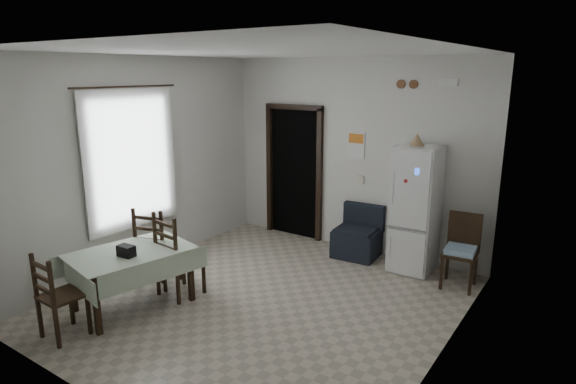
% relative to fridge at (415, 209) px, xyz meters
% --- Properties ---
extents(ground, '(4.50, 4.50, 0.00)m').
position_rel_fridge_xyz_m(ground, '(-1.13, -1.93, -0.87)').
color(ground, '#ACA08C').
rests_on(ground, ground).
extents(ceiling, '(4.20, 4.50, 0.02)m').
position_rel_fridge_xyz_m(ceiling, '(-1.13, -1.93, 2.03)').
color(ceiling, white).
rests_on(ceiling, ground).
extents(wall_back, '(4.20, 0.02, 2.90)m').
position_rel_fridge_xyz_m(wall_back, '(-1.13, 0.32, 0.58)').
color(wall_back, silver).
rests_on(wall_back, ground).
extents(wall_front, '(4.20, 0.02, 2.90)m').
position_rel_fridge_xyz_m(wall_front, '(-1.13, -4.18, 0.58)').
color(wall_front, silver).
rests_on(wall_front, ground).
extents(wall_left, '(0.02, 4.50, 2.90)m').
position_rel_fridge_xyz_m(wall_left, '(-3.23, -1.93, 0.58)').
color(wall_left, silver).
rests_on(wall_left, ground).
extents(wall_right, '(0.02, 4.50, 2.90)m').
position_rel_fridge_xyz_m(wall_right, '(0.97, -1.93, 0.58)').
color(wall_right, silver).
rests_on(wall_right, ground).
extents(doorway, '(1.06, 0.52, 2.22)m').
position_rel_fridge_xyz_m(doorway, '(-2.18, 0.52, 0.19)').
color(doorway, black).
rests_on(doorway, ground).
extents(window_recess, '(0.10, 1.20, 1.60)m').
position_rel_fridge_xyz_m(window_recess, '(-3.28, -2.13, 0.68)').
color(window_recess, silver).
rests_on(window_recess, ground).
extents(curtain, '(0.02, 1.45, 1.85)m').
position_rel_fridge_xyz_m(curtain, '(-3.17, -2.13, 0.68)').
color(curtain, white).
rests_on(curtain, ground).
extents(curtain_rod, '(0.02, 1.60, 0.02)m').
position_rel_fridge_xyz_m(curtain_rod, '(-3.16, -2.13, 1.63)').
color(curtain_rod, black).
rests_on(curtain_rod, ground).
extents(calendar, '(0.28, 0.02, 0.40)m').
position_rel_fridge_xyz_m(calendar, '(-1.08, 0.31, 0.75)').
color(calendar, white).
rests_on(calendar, ground).
extents(calendar_image, '(0.24, 0.01, 0.14)m').
position_rel_fridge_xyz_m(calendar_image, '(-1.08, 0.30, 0.85)').
color(calendar_image, orange).
rests_on(calendar_image, ground).
extents(light_switch, '(0.08, 0.02, 0.12)m').
position_rel_fridge_xyz_m(light_switch, '(-0.98, 0.31, 0.23)').
color(light_switch, beige).
rests_on(light_switch, ground).
extents(vent_left, '(0.12, 0.03, 0.12)m').
position_rel_fridge_xyz_m(vent_left, '(-0.43, 0.30, 1.65)').
color(vent_left, brown).
rests_on(vent_left, ground).
extents(vent_right, '(0.12, 0.03, 0.12)m').
position_rel_fridge_xyz_m(vent_right, '(-0.25, 0.30, 1.65)').
color(vent_right, brown).
rests_on(vent_right, ground).
extents(emergency_light, '(0.25, 0.07, 0.09)m').
position_rel_fridge_xyz_m(emergency_light, '(0.22, 0.28, 1.68)').
color(emergency_light, white).
rests_on(emergency_light, ground).
extents(fridge, '(0.57, 0.57, 1.74)m').
position_rel_fridge_xyz_m(fridge, '(0.00, 0.00, 0.00)').
color(fridge, white).
rests_on(fridge, ground).
extents(tan_cone, '(0.21, 0.21, 0.16)m').
position_rel_fridge_xyz_m(tan_cone, '(-0.04, -0.01, 0.95)').
color(tan_cone, tan).
rests_on(tan_cone, fridge).
extents(navy_seat, '(0.68, 0.66, 0.76)m').
position_rel_fridge_xyz_m(navy_seat, '(-0.86, 0.00, -0.49)').
color(navy_seat, black).
rests_on(navy_seat, ground).
extents(corner_chair, '(0.44, 0.44, 0.95)m').
position_rel_fridge_xyz_m(corner_chair, '(0.69, -0.23, -0.40)').
color(corner_chair, black).
rests_on(corner_chair, ground).
extents(dining_table, '(1.13, 1.48, 0.68)m').
position_rel_fridge_xyz_m(dining_table, '(-2.32, -2.90, -0.53)').
color(dining_table, '#AFC2A6').
rests_on(dining_table, ground).
extents(black_bag, '(0.20, 0.13, 0.13)m').
position_rel_fridge_xyz_m(black_bag, '(-2.22, -3.02, -0.12)').
color(black_bag, black).
rests_on(black_bag, dining_table).
extents(dining_chair_far_left, '(0.56, 0.56, 1.06)m').
position_rel_fridge_xyz_m(dining_chair_far_left, '(-2.55, -2.30, -0.34)').
color(dining_chair_far_left, black).
rests_on(dining_chair_far_left, ground).
extents(dining_chair_far_right, '(0.50, 0.50, 1.07)m').
position_rel_fridge_xyz_m(dining_chair_far_right, '(-2.09, -2.36, -0.34)').
color(dining_chair_far_right, black).
rests_on(dining_chair_far_right, ground).
extents(dining_chair_near_head, '(0.42, 0.42, 0.93)m').
position_rel_fridge_xyz_m(dining_chair_near_head, '(-2.37, -3.73, -0.41)').
color(dining_chair_near_head, black).
rests_on(dining_chair_near_head, ground).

